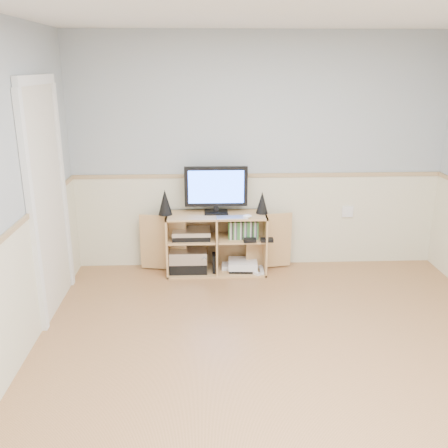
{
  "coord_description": "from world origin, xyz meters",
  "views": [
    {
      "loc": [
        -0.6,
        -3.02,
        2.16
      ],
      "look_at": [
        -0.42,
        1.2,
        0.8
      ],
      "focal_mm": 40.0,
      "sensor_mm": 36.0,
      "label": 1
    }
  ],
  "objects": [
    {
      "name": "mouse",
      "position": [
        -0.15,
        1.88,
        0.67
      ],
      "size": [
        0.1,
        0.07,
        0.04
      ],
      "primitive_type": "ellipsoid",
      "rotation": [
        0.0,
        0.0,
        0.06
      ],
      "color": "white",
      "rests_on": "media_cabinet"
    },
    {
      "name": "game_cases",
      "position": [
        -0.18,
        2.0,
        0.48
      ],
      "size": [
        0.32,
        0.13,
        0.19
      ],
      "primitive_type": "cube",
      "color": "#3F8C3F",
      "rests_on": "media_cabinet"
    },
    {
      "name": "media_cabinet",
      "position": [
        -0.46,
        2.07,
        0.33
      ],
      "size": [
        1.65,
        0.4,
        0.65
      ],
      "color": "tan",
      "rests_on": "floor"
    },
    {
      "name": "wall_outlet",
      "position": [
        1.0,
        2.23,
        0.6
      ],
      "size": [
        0.12,
        0.03,
        0.12
      ],
      "primitive_type": "cube",
      "color": "white",
      "rests_on": "wall_back"
    },
    {
      "name": "speaker_left",
      "position": [
        -1.0,
        2.04,
        0.78
      ],
      "size": [
        0.15,
        0.15,
        0.27
      ],
      "primitive_type": "cone",
      "color": "black",
      "rests_on": "media_cabinet"
    },
    {
      "name": "av_components",
      "position": [
        -0.75,
        2.02,
        0.22
      ],
      "size": [
        0.5,
        0.3,
        0.47
      ],
      "color": "black",
      "rests_on": "media_cabinet"
    },
    {
      "name": "keyboard",
      "position": [
        -0.31,
        1.88,
        0.66
      ],
      "size": [
        0.33,
        0.14,
        0.01
      ],
      "primitive_type": "cube",
      "rotation": [
        0.0,
        0.0,
        0.04
      ],
      "color": "white",
      "rests_on": "media_cabinet"
    },
    {
      "name": "room",
      "position": [
        -0.06,
        0.12,
        1.22
      ],
      "size": [
        4.04,
        4.54,
        2.54
      ],
      "color": "tan",
      "rests_on": "ground"
    },
    {
      "name": "speaker_right",
      "position": [
        0.02,
        2.04,
        0.77
      ],
      "size": [
        0.13,
        0.13,
        0.24
      ],
      "primitive_type": "cone",
      "color": "black",
      "rests_on": "media_cabinet"
    },
    {
      "name": "monitor",
      "position": [
        -0.46,
        2.07,
        0.92
      ],
      "size": [
        0.66,
        0.18,
        0.5
      ],
      "color": "black",
      "rests_on": "media_cabinet"
    },
    {
      "name": "game_consoles",
      "position": [
        -0.19,
        2.01,
        0.07
      ],
      "size": [
        0.45,
        0.3,
        0.11
      ],
      "color": "white",
      "rests_on": "media_cabinet"
    }
  ]
}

